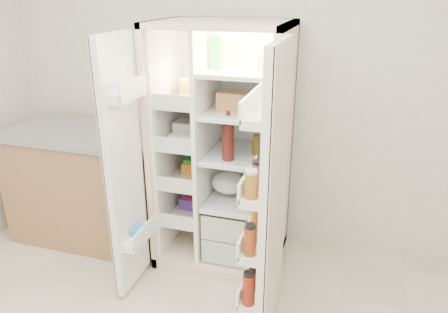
% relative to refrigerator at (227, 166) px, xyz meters
% --- Properties ---
extents(wall_back, '(4.00, 0.02, 2.70)m').
position_rel_refrigerator_xyz_m(wall_back, '(0.03, 0.35, 0.61)').
color(wall_back, white).
rests_on(wall_back, floor).
extents(refrigerator, '(0.92, 0.70, 1.80)m').
position_rel_refrigerator_xyz_m(refrigerator, '(0.00, 0.00, 0.00)').
color(refrigerator, beige).
rests_on(refrigerator, floor).
extents(freezer_door, '(0.15, 0.40, 1.72)m').
position_rel_refrigerator_xyz_m(freezer_door, '(-0.51, -0.60, 0.15)').
color(freezer_door, white).
rests_on(freezer_door, floor).
extents(fridge_door, '(0.17, 0.58, 1.72)m').
position_rel_refrigerator_xyz_m(fridge_door, '(0.47, -0.70, 0.12)').
color(fridge_door, white).
rests_on(fridge_door, floor).
extents(kitchen_counter, '(1.30, 0.69, 0.94)m').
position_rel_refrigerator_xyz_m(kitchen_counter, '(-1.15, -0.10, -0.27)').
color(kitchen_counter, '#986A4C').
rests_on(kitchen_counter, floor).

